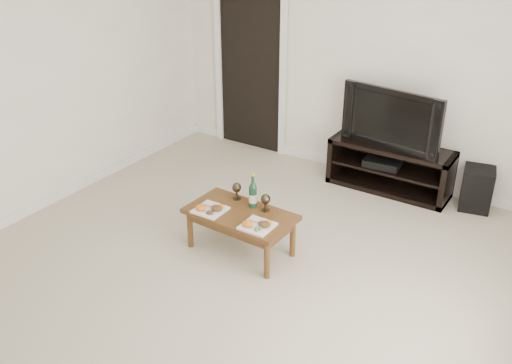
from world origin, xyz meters
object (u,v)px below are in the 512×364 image
object	(u,v)px
media_console	(390,168)
television	(396,117)
subwoofer	(477,189)
coffee_table	(241,232)

from	to	relation	value
media_console	television	size ratio (longest dim) A/B	1.18
television	subwoofer	world-z (taller)	television
television	subwoofer	xyz separation A→B (m)	(0.95, 0.08, -0.65)
media_console	coffee_table	size ratio (longest dim) A/B	1.37
coffee_table	subwoofer	bearing A→B (deg)	51.23
media_console	subwoofer	size ratio (longest dim) A/B	2.92
subwoofer	coffee_table	world-z (taller)	subwoofer
media_console	coffee_table	distance (m)	2.10
subwoofer	media_console	bearing A→B (deg)	173.13
subwoofer	coffee_table	xyz separation A→B (m)	(-1.65, -2.06, -0.03)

